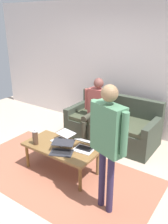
% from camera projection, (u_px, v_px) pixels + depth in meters
% --- Properties ---
extents(ground_plane, '(7.68, 7.68, 0.00)m').
position_uv_depth(ground_plane, '(53.00, 174.00, 3.81)').
color(ground_plane, '#BAA38E').
extents(area_rug, '(3.10, 1.62, 0.01)m').
position_uv_depth(area_rug, '(58.00, 173.00, 3.82)').
color(area_rug, '#9C5A43').
rests_on(area_rug, ground_plane).
extents(back_wall, '(7.04, 0.11, 2.70)m').
position_uv_depth(back_wall, '(120.00, 68.00, 5.00)').
color(back_wall, silver).
rests_on(back_wall, ground_plane).
extents(couch, '(1.77, 0.85, 0.88)m').
position_uv_depth(couch, '(113.00, 126.00, 4.78)').
color(couch, '#363E32').
rests_on(couch, ground_plane).
extents(coffee_table, '(1.20, 0.60, 0.45)m').
position_uv_depth(coffee_table, '(61.00, 149.00, 3.76)').
color(coffee_table, brown).
rests_on(coffee_table, ground_plane).
extents(laptop_left, '(0.34, 0.37, 0.13)m').
position_uv_depth(laptop_left, '(63.00, 139.00, 3.88)').
color(laptop_left, silver).
rests_on(laptop_left, coffee_table).
extents(laptop_center, '(0.44, 0.44, 0.13)m').
position_uv_depth(laptop_center, '(62.00, 149.00, 3.57)').
color(laptop_center, '#28282D').
rests_on(laptop_center, coffee_table).
extents(laptop_right, '(0.32, 0.32, 0.16)m').
position_uv_depth(laptop_right, '(85.00, 146.00, 3.64)').
color(laptop_right, silver).
rests_on(laptop_right, coffee_table).
extents(french_press, '(0.10, 0.08, 0.26)m').
position_uv_depth(french_press, '(35.00, 137.00, 3.75)').
color(french_press, '#4C3323').
rests_on(french_press, coffee_table).
extents(person_standing, '(0.58, 0.30, 1.66)m').
position_uv_depth(person_standing, '(108.00, 135.00, 2.75)').
color(person_standing, '#302644').
rests_on(person_standing, ground_plane).
extents(person_seated, '(0.55, 0.51, 1.28)m').
position_uv_depth(person_seated, '(96.00, 107.00, 4.59)').
color(person_seated, '#37382B').
rests_on(person_seated, ground_plane).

